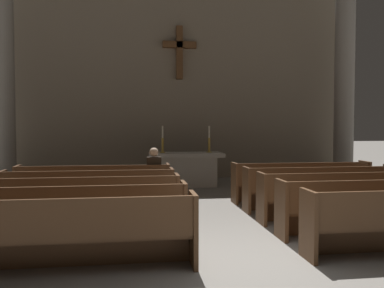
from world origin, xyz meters
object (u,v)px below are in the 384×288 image
Objects in this scene: pew_left_row_2 at (74,216)px; pew_right_row_4 at (321,188)px; candlestick_left at (163,144)px; pew_left_row_5 at (94,186)px; candlestick_right at (209,144)px; pew_left_row_3 at (83,203)px; pew_right_row_2 at (377,207)px; pew_right_row_3 at (345,196)px; pew_right_row_5 at (301,182)px; altar at (186,169)px; lone_worshipper at (154,175)px; pew_left_row_1 at (62,234)px; pew_left_row_4 at (89,193)px; column_left_third at (3,74)px; column_right_third at (344,80)px.

pew_right_row_4 is at bearing 22.86° from pew_left_row_2.
pew_left_row_5 is at bearing -121.05° from candlestick_left.
pew_left_row_2 is 6.71m from candlestick_right.
pew_left_row_3 and pew_right_row_2 have the same top height.
pew_right_row_3 is 4.17× the size of candlestick_right.
altar reaches higher than pew_right_row_5.
pew_right_row_2 is 1.00× the size of pew_right_row_4.
candlestick_left is at bearing 82.02° from lone_worshipper.
pew_left_row_3 is at bearing 90.00° from pew_left_row_1.
pew_left_row_3 is at bearing 168.10° from pew_right_row_2.
pew_right_row_4 is (4.82, 3.05, 0.00)m from pew_left_row_1.
lone_worshipper reaches higher than pew_left_row_2.
pew_left_row_1 and pew_left_row_4 have the same top height.
pew_left_row_1 is 1.00× the size of pew_left_row_2.
lone_worshipper is (1.32, 4.10, 0.22)m from pew_left_row_1.
pew_right_row_4 is at bearing -51.12° from candlestick_left.
altar is at bearing 68.70° from lone_worshipper.
pew_left_row_2 is 0.49× the size of column_left_third.
column_left_third reaches higher than pew_right_row_2.
pew_left_row_4 is at bearing -141.34° from lone_worshipper.
candlestick_right is (-4.59, -0.54, -2.04)m from column_right_third.
pew_right_row_2 is 0.49× the size of column_right_third.
pew_left_row_2 and pew_left_row_3 have the same top height.
pew_left_row_1 is at bearing -147.70° from pew_right_row_4.
pew_left_row_2 is 1.02m from pew_left_row_3.
pew_right_row_2 and pew_right_row_3 have the same top height.
column_right_third is (7.70, 5.42, 2.84)m from pew_left_row_3.
column_left_third is at bearing 141.47° from lone_worshipper.
column_right_third is 5.15× the size of lone_worshipper.
pew_left_row_2 is 4.17× the size of candlestick_left.
pew_left_row_3 is 2.46m from lone_worshipper.
candlestick_right reaches higher than pew_right_row_4.
lone_worshipper is (-1.09, -2.80, 0.16)m from altar.
pew_left_row_1 is 5.71m from pew_right_row_4.
pew_left_row_1 is 4.17× the size of candlestick_right.
pew_left_row_3 is at bearing 90.00° from pew_left_row_2.
altar is at bearing 116.32° from pew_right_row_3.
lone_worshipper is (-3.50, 0.04, 0.22)m from pew_right_row_5.
column_left_third is 3.09× the size of altar.
pew_left_row_3 is at bearing -90.00° from pew_left_row_5.
pew_right_row_3 and pew_right_row_5 have the same top height.
pew_left_row_3 is 1.00× the size of pew_right_row_3.
pew_left_row_3 is 1.00× the size of pew_left_row_4.
pew_right_row_2 is at bearing -73.80° from candlestick_right.
pew_left_row_5 is 0.49× the size of column_right_third.
pew_left_row_4 is at bearing 90.00° from pew_left_row_2.
pew_left_row_4 is at bearing 90.00° from pew_left_row_3.
candlestick_left reaches higher than altar.
pew_right_row_3 is 9.84m from column_left_third.
column_left_third is at bearing 174.18° from altar.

